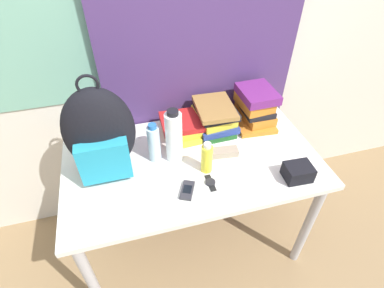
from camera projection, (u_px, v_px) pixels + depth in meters
The scene contains 14 objects.
wall_back at pixel (167, 24), 1.50m from camera, with size 6.00×0.06×2.50m.
curtain_blue at pixel (202, 25), 1.49m from camera, with size 1.09×0.04×2.50m.
desk at pixel (192, 171), 1.58m from camera, with size 1.28×0.72×0.73m.
backpack at pixel (100, 134), 1.33m from camera, with size 0.32×0.22×0.50m.
book_stack_left at pixel (182, 126), 1.64m from camera, with size 0.23×0.27×0.10m.
book_stack_center at pixel (215, 117), 1.66m from camera, with size 0.22×0.27×0.16m.
book_stack_right at pixel (255, 107), 1.69m from camera, with size 0.23×0.29×0.21m.
water_bottle at pixel (154, 143), 1.45m from camera, with size 0.06×0.06×0.22m.
sports_bottle at pixel (174, 137), 1.43m from camera, with size 0.08×0.08×0.29m.
sunscreen_bottle at pixel (207, 158), 1.41m from camera, with size 0.05×0.05×0.17m.
cell_phone at pixel (187, 190), 1.35m from camera, with size 0.09×0.12×0.02m.
sunglasses_case at pixel (223, 152), 1.53m from camera, with size 0.16×0.07×0.04m.
camera_pouch at pixel (298, 172), 1.40m from camera, with size 0.13×0.11×0.08m.
wristwatch at pixel (210, 183), 1.39m from camera, with size 0.05×0.10×0.01m.
Camera 1 is at (-0.29, -0.69, 1.79)m, focal length 28.00 mm.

